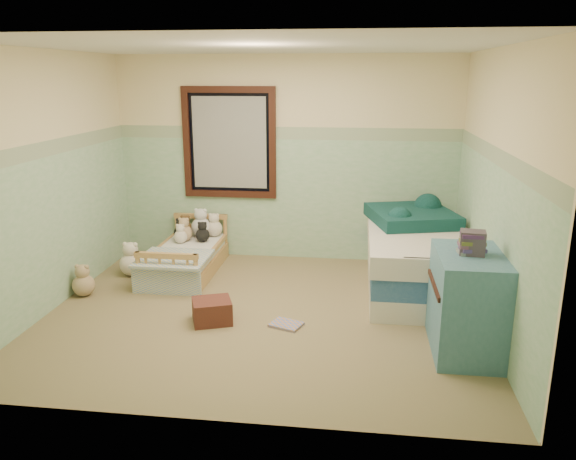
# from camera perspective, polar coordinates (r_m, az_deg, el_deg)

# --- Properties ---
(floor) EXTENTS (4.20, 3.60, 0.02)m
(floor) POSITION_cam_1_polar(r_m,az_deg,el_deg) (5.58, -2.61, -8.50)
(floor) COLOR #81724F
(floor) RESTS_ON ground
(ceiling) EXTENTS (4.20, 3.60, 0.02)m
(ceiling) POSITION_cam_1_polar(r_m,az_deg,el_deg) (5.11, -2.97, 18.30)
(ceiling) COLOR silver
(ceiling) RESTS_ON wall_back
(wall_back) EXTENTS (4.20, 0.04, 2.50)m
(wall_back) POSITION_cam_1_polar(r_m,az_deg,el_deg) (6.95, -0.20, 7.16)
(wall_back) COLOR beige
(wall_back) RESTS_ON floor
(wall_front) EXTENTS (4.20, 0.04, 2.50)m
(wall_front) POSITION_cam_1_polar(r_m,az_deg,el_deg) (3.49, -7.88, -1.45)
(wall_front) COLOR beige
(wall_front) RESTS_ON floor
(wall_left) EXTENTS (0.04, 3.60, 2.50)m
(wall_left) POSITION_cam_1_polar(r_m,az_deg,el_deg) (5.93, -23.25, 4.45)
(wall_left) COLOR beige
(wall_left) RESTS_ON floor
(wall_right) EXTENTS (0.04, 3.60, 2.50)m
(wall_right) POSITION_cam_1_polar(r_m,az_deg,el_deg) (5.26, 20.41, 3.47)
(wall_right) COLOR beige
(wall_right) RESTS_ON floor
(wainscot_mint) EXTENTS (4.20, 0.01, 1.50)m
(wainscot_mint) POSITION_cam_1_polar(r_m,az_deg,el_deg) (7.03, -0.21, 3.11)
(wainscot_mint) COLOR #7FB386
(wainscot_mint) RESTS_ON floor
(border_strip) EXTENTS (4.20, 0.01, 0.15)m
(border_strip) POSITION_cam_1_polar(r_m,az_deg,el_deg) (6.90, -0.22, 9.81)
(border_strip) COLOR #4E724F
(border_strip) RESTS_ON wall_back
(window_frame) EXTENTS (1.16, 0.06, 1.36)m
(window_frame) POSITION_cam_1_polar(r_m,az_deg,el_deg) (7.01, -5.99, 8.79)
(window_frame) COLOR black
(window_frame) RESTS_ON wall_back
(window_blinds) EXTENTS (0.92, 0.01, 1.12)m
(window_blinds) POSITION_cam_1_polar(r_m,az_deg,el_deg) (7.02, -5.98, 8.80)
(window_blinds) COLOR #B3B2AF
(window_blinds) RESTS_ON window_frame
(toddler_bed_frame) EXTENTS (0.70, 1.39, 0.18)m
(toddler_bed_frame) POSITION_cam_1_polar(r_m,az_deg,el_deg) (6.75, -10.28, -3.52)
(toddler_bed_frame) COLOR #B47B3F
(toddler_bed_frame) RESTS_ON floor
(toddler_mattress) EXTENTS (0.64, 1.33, 0.12)m
(toddler_mattress) POSITION_cam_1_polar(r_m,az_deg,el_deg) (6.70, -10.34, -2.31)
(toddler_mattress) COLOR white
(toddler_mattress) RESTS_ON toddler_bed_frame
(patchwork_quilt) EXTENTS (0.75, 0.70, 0.03)m
(patchwork_quilt) POSITION_cam_1_polar(r_m,az_deg,el_deg) (6.29, -11.54, -2.85)
(patchwork_quilt) COLOR #6D92D3
(patchwork_quilt) RESTS_ON toddler_mattress
(plush_bed_brown) EXTENTS (0.18, 0.18, 0.18)m
(plush_bed_brown) POSITION_cam_1_polar(r_m,az_deg,el_deg) (7.16, -10.36, 0.10)
(plush_bed_brown) COLOR brown
(plush_bed_brown) RESTS_ON toddler_mattress
(plush_bed_white) EXTENTS (0.24, 0.24, 0.24)m
(plush_bed_white) POSITION_cam_1_polar(r_m,az_deg,el_deg) (7.09, -8.83, 0.29)
(plush_bed_white) COLOR silver
(plush_bed_white) RESTS_ON toddler_mattress
(plush_bed_tan) EXTENTS (0.20, 0.20, 0.20)m
(plush_bed_tan) POSITION_cam_1_polar(r_m,az_deg,el_deg) (6.94, -10.50, -0.32)
(plush_bed_tan) COLOR tan
(plush_bed_tan) RESTS_ON toddler_mattress
(plush_bed_dark) EXTENTS (0.17, 0.17, 0.17)m
(plush_bed_dark) POSITION_cam_1_polar(r_m,az_deg,el_deg) (6.88, -8.67, -0.51)
(plush_bed_dark) COLOR black
(plush_bed_dark) RESTS_ON toddler_mattress
(plush_floor_cream) EXTENTS (0.27, 0.27, 0.27)m
(plush_floor_cream) POSITION_cam_1_polar(r_m,az_deg,el_deg) (6.78, -15.62, -3.36)
(plush_floor_cream) COLOR silver
(plush_floor_cream) RESTS_ON floor
(plush_floor_tan) EXTENTS (0.23, 0.23, 0.23)m
(plush_floor_tan) POSITION_cam_1_polar(r_m,az_deg,el_deg) (6.32, -20.06, -5.28)
(plush_floor_tan) COLOR tan
(plush_floor_tan) RESTS_ON floor
(twin_bed_frame) EXTENTS (1.01, 2.03, 0.22)m
(twin_bed_frame) POSITION_cam_1_polar(r_m,az_deg,el_deg) (6.34, 12.81, -4.73)
(twin_bed_frame) COLOR silver
(twin_bed_frame) RESTS_ON floor
(twin_boxspring) EXTENTS (1.01, 2.03, 0.22)m
(twin_boxspring) POSITION_cam_1_polar(r_m,az_deg,el_deg) (6.27, 12.93, -2.84)
(twin_boxspring) COLOR navy
(twin_boxspring) RESTS_ON twin_bed_frame
(twin_mattress) EXTENTS (1.05, 2.07, 0.22)m
(twin_mattress) POSITION_cam_1_polar(r_m,az_deg,el_deg) (6.20, 13.05, -0.91)
(twin_mattress) COLOR silver
(twin_mattress) RESTS_ON twin_boxspring
(teal_blanket) EXTENTS (1.07, 1.11, 0.14)m
(teal_blanket) POSITION_cam_1_polar(r_m,az_deg,el_deg) (6.44, 12.45, 1.39)
(teal_blanket) COLOR #09292A
(teal_blanket) RESTS_ON twin_mattress
(dresser) EXTENTS (0.54, 0.86, 0.86)m
(dresser) POSITION_cam_1_polar(r_m,az_deg,el_deg) (4.93, 17.71, -7.09)
(dresser) COLOR teal
(dresser) RESTS_ON floor
(book_stack) EXTENTS (0.21, 0.18, 0.20)m
(book_stack) POSITION_cam_1_polar(r_m,az_deg,el_deg) (4.75, 18.24, -1.24)
(book_stack) COLOR brown
(book_stack) RESTS_ON dresser
(red_pillow) EXTENTS (0.44, 0.41, 0.22)m
(red_pillow) POSITION_cam_1_polar(r_m,az_deg,el_deg) (5.38, -7.73, -8.17)
(red_pillow) COLOR maroon
(red_pillow) RESTS_ON floor
(floor_book) EXTENTS (0.34, 0.30, 0.03)m
(floor_book) POSITION_cam_1_polar(r_m,az_deg,el_deg) (5.30, -0.19, -9.59)
(floor_book) COLOR orange
(floor_book) RESTS_ON floor
(extra_plush_0) EXTENTS (0.20, 0.20, 0.20)m
(extra_plush_0) POSITION_cam_1_polar(r_m,az_deg,el_deg) (7.09, -7.50, 0.15)
(extra_plush_0) COLOR silver
(extra_plush_0) RESTS_ON toddler_mattress
(extra_plush_1) EXTENTS (0.16, 0.16, 0.16)m
(extra_plush_1) POSITION_cam_1_polar(r_m,az_deg,el_deg) (6.87, -10.85, -0.66)
(extra_plush_1) COLOR silver
(extra_plush_1) RESTS_ON toddler_mattress
(extra_plush_2) EXTENTS (0.19, 0.19, 0.19)m
(extra_plush_2) POSITION_cam_1_polar(r_m,az_deg,el_deg) (6.97, -10.77, -0.31)
(extra_plush_2) COLOR black
(extra_plush_2) RESTS_ON toddler_mattress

